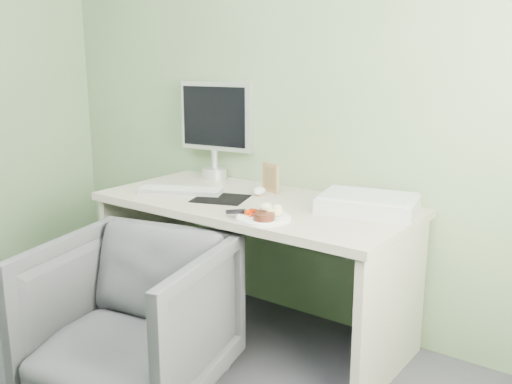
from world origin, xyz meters
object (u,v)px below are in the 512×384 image
Objects in this scene: desk at (254,235)px; scanner at (368,204)px; plate at (264,218)px; desk_chair at (131,319)px; monitor at (216,125)px.

desk is 3.61× the size of scanner.
desk is at bearing -177.37° from scanner.
desk_chair is (-0.34, -0.49, -0.39)m from plate.
plate is at bearing -46.46° from desk.
scanner is (0.32, 0.40, 0.03)m from plate.
plate is 0.44× the size of monitor.
scanner is 1.11m from monitor.
monitor is 0.74× the size of desk_chair.
scanner is at bearing -16.89° from monitor.
scanner is at bearing 39.80° from desk_chair.
desk is 6.49× the size of plate.
monitor reaches higher than desk_chair.
monitor is 1.33m from desk_chair.
scanner reaches higher than desk.
scanner is 1.18m from desk_chair.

